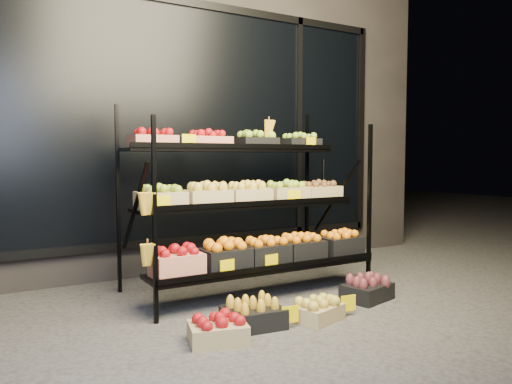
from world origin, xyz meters
TOP-DOWN VIEW (x-y plane):
  - ground at (0.00, 0.00)m, footprint 24.00×24.00m
  - building at (0.00, 2.59)m, footprint 6.00×2.08m
  - display_rack at (-0.01, 0.60)m, footprint 2.18×1.02m
  - tag_floor_a at (-0.25, -0.40)m, footprint 0.13×0.01m
  - tag_floor_b at (0.28, -0.40)m, footprint 0.13×0.01m
  - floor_crate_left at (-0.80, -0.38)m, footprint 0.43×0.36m
  - floor_crate_midleft at (-0.46, -0.25)m, footprint 0.44×0.34m
  - floor_crate_midright at (0.02, -0.37)m, footprint 0.40×0.34m
  - floor_crate_right at (0.71, -0.15)m, footprint 0.46×0.39m

SIDE VIEW (x-z plane):
  - ground at x=0.00m, z-range 0.00..0.00m
  - tag_floor_a at x=-0.25m, z-range 0.00..0.12m
  - tag_floor_b at x=0.28m, z-range 0.00..0.12m
  - floor_crate_midright at x=0.02m, z-range -0.01..0.18m
  - floor_crate_left at x=-0.80m, z-range -0.01..0.19m
  - floor_crate_right at x=0.71m, z-range -0.01..0.20m
  - floor_crate_midleft at x=-0.46m, z-range -0.01..0.20m
  - display_rack at x=-0.01m, z-range -0.05..1.62m
  - building at x=0.00m, z-range 0.00..3.50m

